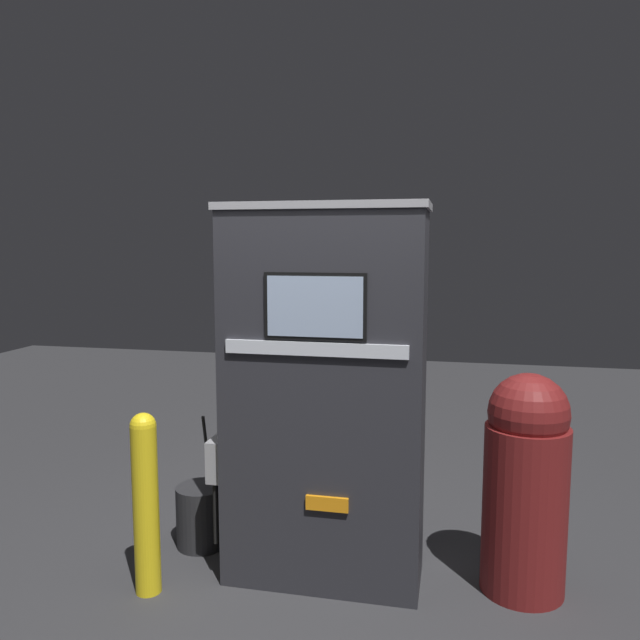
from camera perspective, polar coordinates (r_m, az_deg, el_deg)
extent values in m
plane|color=#2D2D30|center=(3.68, -0.42, -24.02)|extent=(14.00, 14.00, 0.00)
cube|color=#28282D|center=(3.66, 0.40, -15.60)|extent=(1.09, 0.46, 0.98)
cube|color=#28282D|center=(3.40, 0.42, 0.72)|extent=(1.09, 0.46, 1.09)
cube|color=#99999E|center=(3.38, 0.42, 10.28)|extent=(1.12, 0.49, 0.04)
cube|color=black|center=(3.16, -0.47, 1.24)|extent=(0.53, 0.01, 0.35)
cube|color=#9EB2D1|center=(3.16, -0.50, 1.22)|extent=(0.50, 0.01, 0.31)
cube|color=silver|center=(3.19, -0.48, -2.68)|extent=(0.96, 0.02, 0.07)
cube|color=orange|center=(3.41, 0.65, -16.46)|extent=(0.23, 0.02, 0.08)
cube|color=#99999E|center=(3.67, -9.18, -12.37)|extent=(0.09, 0.21, 0.24)
cylinder|color=black|center=(3.72, -9.49, -17.01)|extent=(0.03, 0.03, 0.35)
cylinder|color=yellow|center=(3.64, -15.62, -16.38)|extent=(0.14, 0.14, 0.94)
sphere|color=yellow|center=(3.48, -15.88, -9.29)|extent=(0.14, 0.14, 0.14)
cylinder|color=maroon|center=(3.70, 18.19, -16.13)|extent=(0.45, 0.45, 0.93)
sphere|color=maroon|center=(3.53, 18.53, -8.06)|extent=(0.43, 0.43, 0.43)
cylinder|color=#262628|center=(4.18, -10.78, -17.17)|extent=(0.32, 0.32, 0.38)
cylinder|color=black|center=(4.02, -10.28, -11.83)|extent=(0.02, 0.12, 0.49)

